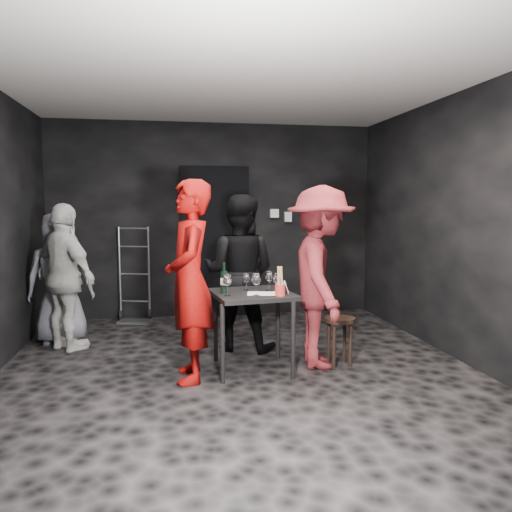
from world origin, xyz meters
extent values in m
cube|color=black|center=(0.00, 0.00, 0.00)|extent=(4.50, 5.00, 0.02)
cube|color=silver|center=(0.00, 0.00, 2.70)|extent=(4.50, 5.00, 0.02)
cube|color=black|center=(0.00, 2.50, 1.35)|extent=(4.50, 0.04, 2.70)
cube|color=black|center=(0.00, -2.50, 1.35)|extent=(4.50, 0.04, 2.70)
cube|color=black|center=(2.25, 0.00, 1.35)|extent=(0.04, 5.00, 2.70)
cube|color=black|center=(0.00, 2.44, 1.05)|extent=(0.95, 0.10, 2.10)
cube|color=#B7B7B2|center=(0.85, 2.45, 1.45)|extent=(0.12, 0.06, 0.12)
cube|color=#B7B7B2|center=(1.05, 2.45, 1.40)|extent=(0.10, 0.06, 0.14)
cylinder|color=#B2B2B7|center=(-1.29, 2.35, 0.64)|extent=(0.03, 0.03, 1.28)
cylinder|color=#B2B2B7|center=(-0.91, 2.35, 0.64)|extent=(0.03, 0.03, 1.28)
cube|color=#B2B2B7|center=(-1.10, 2.22, 0.01)|extent=(0.43, 0.23, 0.03)
cylinder|color=black|center=(-1.29, 2.38, 0.08)|extent=(0.04, 0.16, 0.16)
cylinder|color=black|center=(-0.91, 2.38, 0.08)|extent=(0.04, 0.16, 0.16)
cube|color=black|center=(0.13, 0.07, 0.73)|extent=(0.72, 0.72, 0.04)
cylinder|color=black|center=(-0.19, -0.25, 0.35)|extent=(0.04, 0.04, 0.71)
cylinder|color=black|center=(0.45, -0.25, 0.35)|extent=(0.04, 0.04, 0.71)
cylinder|color=black|center=(-0.19, 0.39, 0.35)|extent=(0.04, 0.04, 0.71)
cylinder|color=black|center=(0.45, 0.39, 0.35)|extent=(0.04, 0.04, 0.71)
cylinder|color=#36261D|center=(1.01, 0.07, 0.45)|extent=(0.30, 0.30, 0.04)
cylinder|color=#36261D|center=(1.09, 0.16, 0.21)|extent=(0.04, 0.04, 0.41)
cylinder|color=#36261D|center=(0.92, 0.16, 0.21)|extent=(0.04, 0.04, 0.41)
cylinder|color=#36261D|center=(0.92, -0.01, 0.21)|extent=(0.04, 0.04, 0.41)
cylinder|color=#36261D|center=(1.09, -0.01, 0.21)|extent=(0.04, 0.04, 0.41)
imported|color=#970806|center=(-0.46, -0.09, 1.08)|extent=(0.53, 0.79, 2.16)
imported|color=black|center=(0.11, 0.79, 0.94)|extent=(1.04, 0.83, 1.88)
imported|color=maroon|center=(0.81, 0.09, 1.03)|extent=(0.79, 1.40, 2.06)
imported|color=beige|center=(-1.74, 1.07, 0.84)|extent=(1.03, 1.04, 1.69)
imported|color=slate|center=(-1.86, 1.38, 0.75)|extent=(0.78, 0.48, 1.50)
cube|color=white|center=(0.21, -0.03, 0.75)|extent=(0.31, 0.24, 0.00)
cylinder|color=black|center=(-0.13, 0.07, 0.85)|extent=(0.07, 0.07, 0.21)
cylinder|color=black|center=(-0.13, 0.07, 1.00)|extent=(0.03, 0.03, 0.08)
cylinder|color=white|center=(-0.13, 0.07, 0.86)|extent=(0.07, 0.07, 0.07)
cylinder|color=red|center=(0.35, -0.15, 0.80)|extent=(0.09, 0.09, 0.10)
camera|label=1|loc=(-0.63, -4.51, 1.58)|focal=35.00mm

